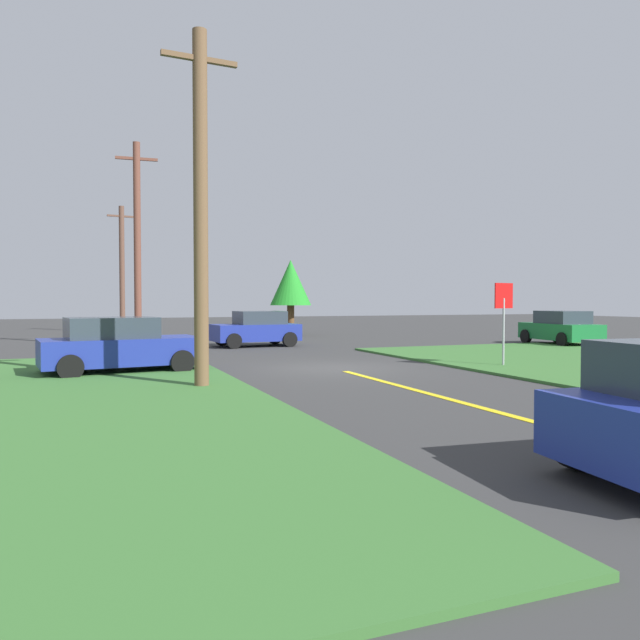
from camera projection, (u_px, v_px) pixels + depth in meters
name	position (u px, v px, depth m)	size (l,w,h in m)	color
ground_plane	(332.00, 368.00, 18.80)	(120.00, 120.00, 0.00)	#343434
lane_stripe_center	(496.00, 412.00, 11.35)	(0.20, 14.00, 0.01)	yellow
stop_sign	(504.00, 308.00, 18.95)	(0.79, 0.18, 2.65)	#9EA0A8
car_on_crossroad	(561.00, 328.00, 28.68)	(2.36, 4.22, 1.62)	#196B33
car_approaching_junction	(257.00, 329.00, 27.82)	(3.95, 2.35, 1.62)	navy
parked_car_near_building	(119.00, 345.00, 17.42)	(4.61, 2.61, 1.62)	navy
utility_pole_near	(201.00, 207.00, 14.27)	(1.80, 0.34, 8.43)	brown
utility_pole_mid	(137.00, 243.00, 26.76)	(1.80, 0.31, 9.08)	brown
utility_pole_far	(122.00, 268.00, 39.45)	(1.80, 0.36, 8.26)	brown
oak_tree_left	(291.00, 283.00, 36.60)	(2.49, 2.49, 4.57)	brown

